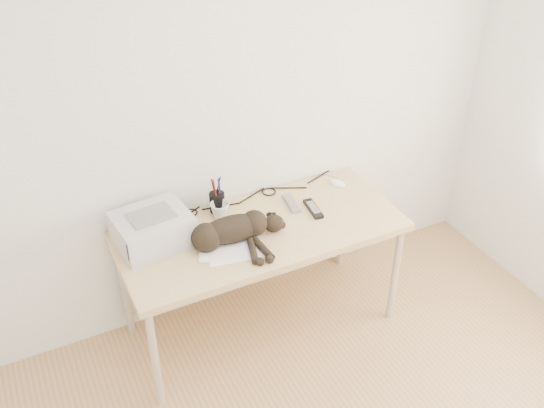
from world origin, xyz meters
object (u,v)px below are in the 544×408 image
desk (255,239)px  mouse (337,182)px  pen_cup (217,202)px  mug (220,211)px  printer (153,229)px  cat (229,232)px

desk → mouse: mouse is taller
pen_cup → mouse: 0.78m
mug → pen_cup: bearing=80.2°
mug → printer: bearing=-172.8°
cat → mug: 0.24m
pen_cup → mouse: pen_cup is taller
printer → desk: bearing=-5.7°
desk → printer: printer is taller
pen_cup → mouse: bearing=-4.3°
desk → cat: 0.32m
desk → mug: 0.27m
mug → mouse: mug is taller
desk → mouse: bearing=11.0°
pen_cup → printer: bearing=-163.6°
mug → cat: bearing=-100.5°
printer → mouse: 1.20m
mug → desk: bearing=-33.0°
cat → mouse: 0.87m
desk → pen_cup: 0.31m
cat → mouse: size_ratio=6.24×
desk → mouse: size_ratio=14.06×
cat → pen_cup: 0.31m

